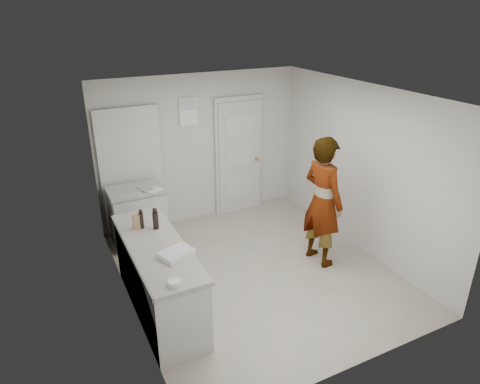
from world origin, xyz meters
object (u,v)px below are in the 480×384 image
person (323,202)px  oil_cruet_b (141,219)px  oil_cruet_a (155,219)px  egg_bowl (174,282)px  cake_mix_box (138,221)px  spice_jar (141,217)px  baking_dish (177,254)px

person → oil_cruet_b: (-2.46, 0.41, 0.10)m
oil_cruet_a → egg_bowl: bearing=-98.2°
oil_cruet_b → egg_bowl: (-0.02, -1.31, -0.10)m
cake_mix_box → spice_jar: cake_mix_box is taller
oil_cruet_b → egg_bowl: oil_cruet_b is taller
oil_cruet_b → baking_dish: size_ratio=0.62×
cake_mix_box → spice_jar: bearing=58.6°
person → baking_dish: person is taller
egg_bowl → baking_dish: bearing=68.6°
oil_cruet_a → baking_dish: oil_cruet_a is taller
cake_mix_box → oil_cruet_b: oil_cruet_b is taller
spice_jar → egg_bowl: size_ratio=0.52×
person → oil_cruet_a: bearing=74.6°
egg_bowl → oil_cruet_a: bearing=81.8°
cake_mix_box → person: bearing=-17.1°
person → egg_bowl: (-2.48, -0.90, 0.01)m
person → egg_bowl: person is taller
person → cake_mix_box: size_ratio=9.64×
cake_mix_box → baking_dish: cake_mix_box is taller
spice_jar → baking_dish: (0.12, -1.06, -0.01)m
spice_jar → oil_cruet_a: oil_cruet_a is taller
cake_mix_box → egg_bowl: 1.32m
person → cake_mix_box: person is taller
oil_cruet_b → baking_dish: (0.17, -0.81, -0.09)m
cake_mix_box → oil_cruet_a: 0.23m
oil_cruet_a → egg_bowl: oil_cruet_a is taller
spice_jar → oil_cruet_b: bearing=-103.2°
spice_jar → oil_cruet_b: (-0.06, -0.25, 0.09)m
cake_mix_box → baking_dish: (0.22, -0.82, -0.07)m
spice_jar → egg_bowl: 1.56m
oil_cruet_b → cake_mix_box: bearing=171.2°
cake_mix_box → egg_bowl: size_ratio=1.44×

